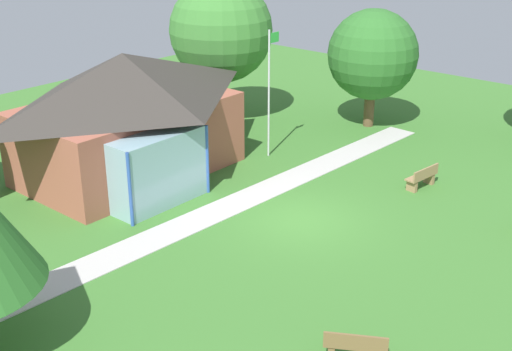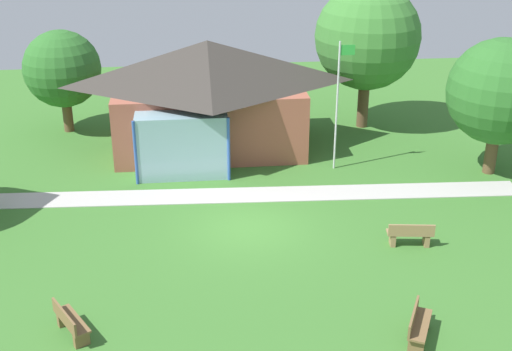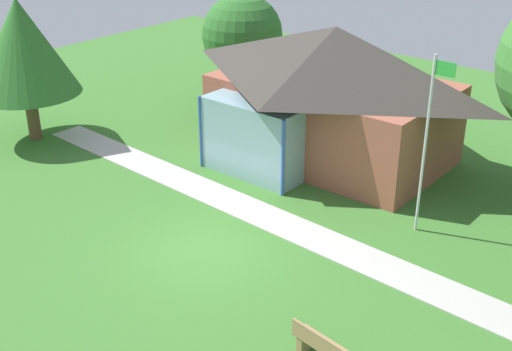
{
  "view_description": "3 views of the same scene",
  "coord_description": "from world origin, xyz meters",
  "views": [
    {
      "loc": [
        -16.63,
        -12.2,
        10.21
      ],
      "look_at": [
        -0.28,
        1.75,
        1.24
      ],
      "focal_mm": 47.3,
      "sensor_mm": 36.0,
      "label": 1
    },
    {
      "loc": [
        -1.88,
        -20.51,
        11.13
      ],
      "look_at": [
        0.49,
        2.11,
        0.98
      ],
      "focal_mm": 47.4,
      "sensor_mm": 36.0,
      "label": 2
    },
    {
      "loc": [
        11.22,
        -11.51,
        9.89
      ],
      "look_at": [
        -0.26,
        2.46,
        1.31
      ],
      "focal_mm": 46.73,
      "sensor_mm": 36.0,
      "label": 3
    }
  ],
  "objects": [
    {
      "name": "pavilion",
      "position": [
        -1.06,
        7.53,
        2.5
      ],
      "size": [
        9.02,
        6.76,
        4.78
      ],
      "color": "#A35642",
      "rests_on": "ground_plane"
    },
    {
      "name": "flagpole",
      "position": [
        4.04,
        4.71,
        2.93
      ],
      "size": [
        0.64,
        0.08,
        5.3
      ],
      "color": "silver",
      "rests_on": "ground_plane"
    },
    {
      "name": "tree_behind_pavilion_left",
      "position": [
        -7.56,
        10.41,
        3.0
      ],
      "size": [
        3.53,
        3.53,
        4.78
      ],
      "color": "brown",
      "rests_on": "ground_plane"
    },
    {
      "name": "footpath",
      "position": [
        0.0,
        2.5,
        0.01
      ],
      "size": [
        21.34,
        2.28,
        0.03
      ],
      "primitive_type": "cube",
      "rotation": [
        0.0,
        0.0,
        -0.05
      ],
      "color": "#BCB7B2",
      "rests_on": "ground_plane"
    },
    {
      "name": "bench_mid_right",
      "position": [
        5.13,
        -1.84,
        0.4
      ],
      "size": [
        1.54,
        0.63,
        0.84
      ],
      "rotation": [
        0.0,
        0.0,
        6.15
      ],
      "color": "#9E7A51",
      "rests_on": "ground_plane"
    },
    {
      "name": "ground_plane",
      "position": [
        0.0,
        0.0,
        0.0
      ],
      "size": [
        44.0,
        44.0,
        0.0
      ],
      "primitive_type": "plane",
      "color": "#3D752D"
    },
    {
      "name": "tree_west_hedge",
      "position": [
        -10.86,
        1.75,
        3.65
      ],
      "size": [
        3.98,
        3.98,
        5.46
      ],
      "color": "brown",
      "rests_on": "ground_plane"
    }
  ]
}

